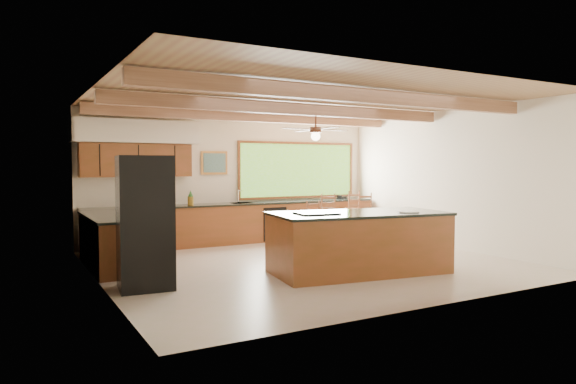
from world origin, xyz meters
TOP-DOWN VIEW (x-y plane):
  - ground at (0.00, 0.00)m, footprint 7.20×7.20m
  - room_shell at (-0.17, 0.65)m, footprint 7.27×6.54m
  - counter_run at (-0.82, 2.52)m, footprint 7.12×3.10m
  - island at (0.34, -1.11)m, footprint 3.07×1.77m
  - refrigerator at (-3.05, -0.50)m, footprint 0.82×0.81m
  - bar_stool_a at (1.04, 1.54)m, footprint 0.40×0.40m
  - bar_stool_b at (1.94, 2.24)m, footprint 0.51×0.51m
  - bar_stool_c at (2.73, 2.39)m, footprint 0.44×0.44m
  - bar_stool_d at (3.17, 2.39)m, footprint 0.53×0.53m

SIDE VIEW (x-z plane):
  - ground at x=0.00m, z-range 0.00..0.00m
  - counter_run at x=-0.82m, z-range -0.16..1.09m
  - island at x=0.34m, z-range -0.01..1.03m
  - bar_stool_a at x=1.04m, z-range 0.10..1.13m
  - bar_stool_d at x=3.17m, z-range 0.10..1.21m
  - bar_stool_b at x=1.94m, z-range 0.10..1.24m
  - bar_stool_c at x=2.73m, z-range 0.11..1.28m
  - refrigerator at x=-3.05m, z-range 0.00..1.93m
  - room_shell at x=-0.17m, z-range 0.70..3.72m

